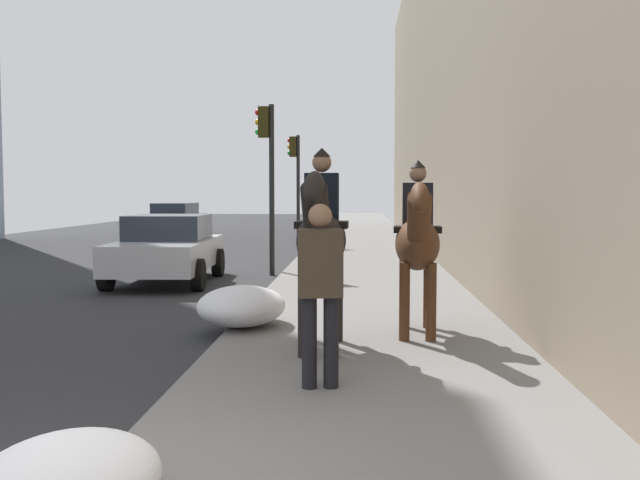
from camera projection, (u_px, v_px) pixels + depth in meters
The scene contains 8 objects.
mounted_horse_near at pixel (321, 238), 8.26m from camera, with size 2.15×0.61×2.31m.
mounted_horse_far at pixel (418, 240), 9.16m from camera, with size 2.15×0.64×2.21m.
pedestrian_greeting at pixel (320, 283), 6.68m from camera, with size 0.31×0.43×1.70m.
car_near_lane at pixel (167, 248), 15.48m from camera, with size 4.14×2.14×1.44m.
car_mid_lane at pixel (176, 218), 33.12m from camera, with size 4.14×2.12×1.44m.
traffic_light_near_curb at pixel (268, 162), 16.70m from camera, with size 0.20×0.44×3.92m.
traffic_light_far_curb at pixel (296, 172), 25.48m from camera, with size 0.20×0.44×3.91m.
snow_pile_far at pixel (241, 306), 9.89m from camera, with size 1.54×1.19×0.53m, color white.
Camera 1 is at (-4.00, -1.74, 1.92)m, focal length 41.00 mm.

